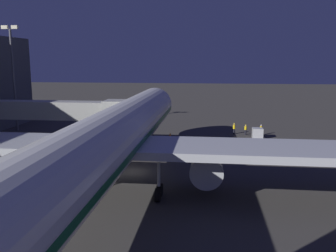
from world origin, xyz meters
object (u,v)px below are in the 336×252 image
at_px(jet_bridge, 59,110).
at_px(ground_crew_near_nose_gear, 261,129).
at_px(apron_floodlight_mast, 13,71).
at_px(baggage_container_near_belt, 258,133).
at_px(ground_crew_under_port_wing, 234,128).
at_px(airliner_at_gate, 108,143).
at_px(traffic_cone_nose_port, 170,134).
at_px(ground_crew_marshaller_fwd, 246,129).
at_px(traffic_cone_nose_starboard, 144,134).

height_order(jet_bridge, ground_crew_near_nose_gear, jet_bridge).
bearing_deg(apron_floodlight_mast, baggage_container_near_belt, 177.47).
height_order(jet_bridge, apron_floodlight_mast, apron_floodlight_mast).
bearing_deg(ground_crew_under_port_wing, airliner_at_gate, 67.77).
bearing_deg(traffic_cone_nose_port, ground_crew_marshaller_fwd, -169.33).
bearing_deg(jet_bridge, ground_crew_marshaller_fwd, -155.11).
bearing_deg(apron_floodlight_mast, ground_crew_marshaller_fwd, -178.96).
bearing_deg(baggage_container_near_belt, ground_crew_under_port_wing, -40.96).
relative_size(baggage_container_near_belt, ground_crew_marshaller_fwd, 0.95).
bearing_deg(ground_crew_marshaller_fwd, traffic_cone_nose_starboard, 7.93).
height_order(baggage_container_near_belt, traffic_cone_nose_starboard, baggage_container_near_belt).
relative_size(ground_crew_under_port_wing, traffic_cone_nose_starboard, 3.40).
relative_size(airliner_at_gate, ground_crew_under_port_wing, 31.80).
distance_m(ground_crew_under_port_wing, traffic_cone_nose_starboard, 15.30).
distance_m(airliner_at_gate, traffic_cone_nose_starboard, 29.07).
bearing_deg(ground_crew_near_nose_gear, apron_floodlight_mast, 0.95).
bearing_deg(airliner_at_gate, baggage_container_near_belt, -119.97).
bearing_deg(traffic_cone_nose_port, baggage_container_near_belt, 179.10).
bearing_deg(ground_crew_near_nose_gear, ground_crew_under_port_wing, -6.35).
xyz_separation_m(ground_crew_near_nose_gear, traffic_cone_nose_starboard, (19.42, 2.34, -0.71)).
xyz_separation_m(ground_crew_marshaller_fwd, ground_crew_under_port_wing, (1.87, -0.47, 0.07)).
bearing_deg(traffic_cone_nose_starboard, apron_floodlight_mast, -3.99).
bearing_deg(airliner_at_gate, traffic_cone_nose_port, -94.41).
bearing_deg(ground_crew_near_nose_gear, ground_crew_marshaller_fwd, -0.39).
xyz_separation_m(ground_crew_marshaller_fwd, traffic_cone_nose_port, (12.49, 2.35, -0.69)).
height_order(jet_bridge, traffic_cone_nose_starboard, jet_bridge).
distance_m(baggage_container_near_belt, ground_crew_near_nose_gear, 2.71).
relative_size(apron_floodlight_mast, ground_crew_under_port_wing, 9.72).
height_order(apron_floodlight_mast, ground_crew_under_port_wing, apron_floodlight_mast).
height_order(airliner_at_gate, traffic_cone_nose_port, airliner_at_gate).
height_order(jet_bridge, ground_crew_under_port_wing, jet_bridge).
distance_m(ground_crew_near_nose_gear, ground_crew_under_port_wing, 4.43).
xyz_separation_m(traffic_cone_nose_port, traffic_cone_nose_starboard, (4.40, 0.00, 0.00)).
distance_m(jet_bridge, ground_crew_marshaller_fwd, 30.14).
xyz_separation_m(apron_floodlight_mast, ground_crew_under_port_wing, (-38.32, -1.20, -9.51)).
bearing_deg(traffic_cone_nose_starboard, jet_bridge, 45.13).
bearing_deg(apron_floodlight_mast, airliner_at_gate, 130.21).
bearing_deg(jet_bridge, apron_floodlight_mast, -41.96).
distance_m(ground_crew_near_nose_gear, ground_crew_marshaller_fwd, 2.53).
bearing_deg(jet_bridge, airliner_at_gate, 123.95).
height_order(ground_crew_marshaller_fwd, traffic_cone_nose_starboard, ground_crew_marshaller_fwd).
height_order(ground_crew_near_nose_gear, traffic_cone_nose_port, ground_crew_near_nose_gear).
bearing_deg(ground_crew_marshaller_fwd, ground_crew_under_port_wing, -14.19).
bearing_deg(baggage_container_near_belt, ground_crew_marshaller_fwd, -57.49).
relative_size(jet_bridge, ground_crew_marshaller_fwd, 13.25).
xyz_separation_m(jet_bridge, ground_crew_under_port_wing, (-25.17, -13.02, -4.40)).
bearing_deg(ground_crew_under_port_wing, apron_floodlight_mast, 1.79).
xyz_separation_m(jet_bridge, apron_floodlight_mast, (13.15, -11.82, 5.11)).
distance_m(airliner_at_gate, ground_crew_marshaller_fwd, 34.49).
bearing_deg(airliner_at_gate, ground_crew_marshaller_fwd, -115.43).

